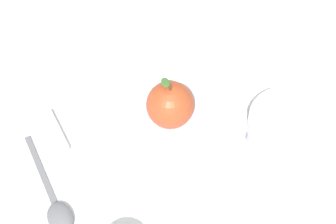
% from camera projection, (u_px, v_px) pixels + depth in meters
% --- Properties ---
extents(ground_plane, '(2.40, 2.40, 0.00)m').
position_uv_depth(ground_plane, '(153.00, 115.00, 0.72)').
color(ground_plane, silver).
extents(dinner_plate, '(0.25, 0.25, 0.02)m').
position_uv_depth(dinner_plate, '(168.00, 116.00, 0.71)').
color(dinner_plate, silver).
rests_on(dinner_plate, ground_plane).
extents(apple, '(0.07, 0.07, 0.08)m').
position_uv_depth(apple, '(170.00, 105.00, 0.67)').
color(apple, '#9E3D1E').
rests_on(apple, dinner_plate).
extents(side_bowl, '(0.14, 0.14, 0.04)m').
position_uv_depth(side_bowl, '(294.00, 128.00, 0.68)').
color(side_bowl, silver).
rests_on(side_bowl, ground_plane).
extents(knife, '(0.22, 0.07, 0.01)m').
position_uv_depth(knife, '(68.00, 157.00, 0.67)').
color(knife, silver).
rests_on(knife, ground_plane).
extents(spoon, '(0.17, 0.07, 0.01)m').
position_uv_depth(spoon, '(55.00, 206.00, 0.63)').
color(spoon, '#59595E').
rests_on(spoon, ground_plane).
extents(linen_napkin, '(0.18, 0.15, 0.00)m').
position_uv_depth(linen_napkin, '(239.00, 51.00, 0.80)').
color(linen_napkin, silver).
rests_on(linen_napkin, ground_plane).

